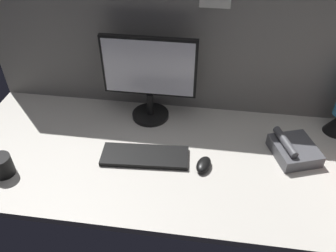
# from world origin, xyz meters

# --- Properties ---
(ground_plane) EXTENTS (1.80, 0.80, 0.03)m
(ground_plane) POSITION_xyz_m (0.00, 0.00, -0.01)
(ground_plane) COLOR beige
(cubicle_wall_back) EXTENTS (1.80, 0.06, 0.75)m
(cubicle_wall_back) POSITION_xyz_m (0.00, 0.37, 0.38)
(cubicle_wall_back) COLOR gray
(cubicle_wall_back) RESTS_ON ground_plane
(monitor) EXTENTS (0.43, 0.18, 0.41)m
(monitor) POSITION_xyz_m (-0.10, 0.25, 0.23)
(monitor) COLOR black
(monitor) RESTS_ON ground_plane
(keyboard) EXTENTS (0.38, 0.15, 0.02)m
(keyboard) POSITION_xyz_m (-0.07, -0.05, 0.01)
(keyboard) COLOR black
(keyboard) RESTS_ON ground_plane
(mouse) EXTENTS (0.08, 0.11, 0.03)m
(mouse) POSITION_xyz_m (0.18, -0.07, 0.02)
(mouse) COLOR black
(mouse) RESTS_ON ground_plane
(mug_black_travel) EXTENTS (0.09, 0.09, 0.09)m
(mug_black_travel) POSITION_xyz_m (-0.62, -0.21, 0.04)
(mug_black_travel) COLOR black
(mug_black_travel) RESTS_ON ground_plane
(desk_phone) EXTENTS (0.22, 0.24, 0.09)m
(desk_phone) POSITION_xyz_m (0.55, 0.06, 0.03)
(desk_phone) COLOR #4C4C51
(desk_phone) RESTS_ON ground_plane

